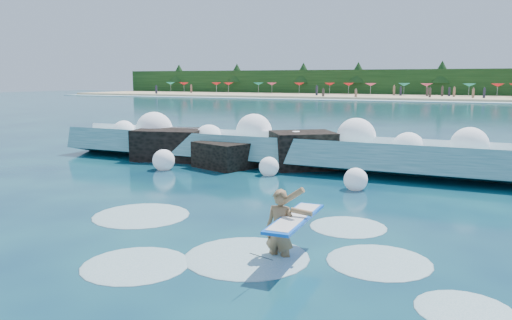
% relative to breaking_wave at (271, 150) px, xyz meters
% --- Properties ---
extents(ground, '(200.00, 200.00, 0.00)m').
position_rel_breaking_wave_xyz_m(ground, '(0.65, -8.01, -0.55)').
color(ground, '#082442').
rests_on(ground, ground).
extents(beach, '(140.00, 20.00, 0.40)m').
position_rel_breaking_wave_xyz_m(beach, '(0.65, 69.99, -0.35)').
color(beach, tan).
rests_on(beach, ground).
extents(wet_band, '(140.00, 5.00, 0.08)m').
position_rel_breaking_wave_xyz_m(wet_band, '(0.65, 58.99, -0.51)').
color(wet_band, silver).
rests_on(wet_band, ground).
extents(treeline, '(140.00, 4.00, 5.00)m').
position_rel_breaking_wave_xyz_m(treeline, '(0.65, 79.99, 1.95)').
color(treeline, black).
rests_on(treeline, ground).
extents(breaking_wave, '(18.22, 2.83, 1.57)m').
position_rel_breaking_wave_xyz_m(breaking_wave, '(0.00, 0.00, 0.00)').
color(breaking_wave, teal).
rests_on(breaking_wave, ground).
extents(rock_cluster, '(8.70, 3.68, 1.58)m').
position_rel_breaking_wave_xyz_m(rock_cluster, '(-1.68, -0.65, -0.05)').
color(rock_cluster, black).
rests_on(rock_cluster, ground).
extents(surfer_with_board, '(0.86, 2.79, 1.57)m').
position_rel_breaking_wave_xyz_m(surfer_with_board, '(4.31, -9.44, 0.03)').
color(surfer_with_board, olive).
rests_on(surfer_with_board, ground).
extents(wave_spray, '(15.31, 4.80, 1.97)m').
position_rel_breaking_wave_xyz_m(wave_spray, '(-0.30, -0.07, 0.46)').
color(wave_spray, white).
rests_on(wave_spray, ground).
extents(surf_foam, '(9.33, 5.76, 0.12)m').
position_rel_breaking_wave_xyz_m(surf_foam, '(3.16, -9.09, -0.55)').
color(surf_foam, silver).
rests_on(surf_foam, ground).
extents(beach_umbrellas, '(112.86, 6.64, 0.50)m').
position_rel_breaking_wave_xyz_m(beach_umbrellas, '(0.55, 72.33, 1.70)').
color(beach_umbrellas, '#168A76').
rests_on(beach_umbrellas, ground).
extents(beachgoers, '(103.98, 13.85, 1.94)m').
position_rel_breaking_wave_xyz_m(beachgoers, '(6.62, 67.77, 0.57)').
color(beachgoers, '#3F332D').
rests_on(beachgoers, ground).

